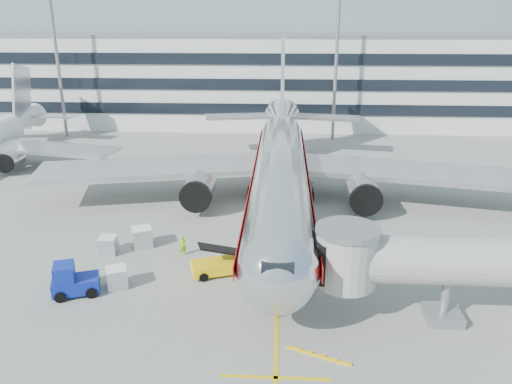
# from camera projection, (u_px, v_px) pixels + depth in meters

# --- Properties ---
(ground) EXTENTS (180.00, 180.00, 0.00)m
(ground) POSITION_uv_depth(u_px,v_px,m) (279.00, 259.00, 39.86)
(ground) COLOR gray
(ground) RESTS_ON ground
(lead_in_line) EXTENTS (0.25, 70.00, 0.01)m
(lead_in_line) POSITION_uv_depth(u_px,v_px,m) (280.00, 213.00, 49.28)
(lead_in_line) COLOR #DBB20B
(lead_in_line) RESTS_ON ground
(stop_bar) EXTENTS (6.00, 0.25, 0.01)m
(stop_bar) POSITION_uv_depth(u_px,v_px,m) (276.00, 378.00, 26.66)
(stop_bar) COLOR #DBB20B
(stop_bar) RESTS_ON ground
(main_jet) EXTENTS (50.95, 48.70, 16.06)m
(main_jet) POSITION_uv_depth(u_px,v_px,m) (281.00, 167.00, 49.51)
(main_jet) COLOR silver
(main_jet) RESTS_ON ground
(jet_bridge) EXTENTS (17.80, 4.50, 7.00)m
(jet_bridge) POSITION_uv_depth(u_px,v_px,m) (478.00, 266.00, 30.41)
(jet_bridge) COLOR silver
(jet_bridge) RESTS_ON ground
(terminal) EXTENTS (150.00, 24.25, 15.60)m
(terminal) POSITION_uv_depth(u_px,v_px,m) (283.00, 78.00, 91.90)
(terminal) COLOR silver
(terminal) RESTS_ON ground
(light_mast_west) EXTENTS (2.40, 1.20, 25.45)m
(light_mast_west) POSITION_uv_depth(u_px,v_px,m) (55.00, 41.00, 76.34)
(light_mast_west) COLOR gray
(light_mast_west) RESTS_ON ground
(light_mast_centre) EXTENTS (2.40, 1.20, 25.45)m
(light_mast_centre) POSITION_uv_depth(u_px,v_px,m) (337.00, 42.00, 74.12)
(light_mast_centre) COLOR gray
(light_mast_centre) RESTS_ON ground
(belt_loader) EXTENTS (5.41, 3.43, 2.54)m
(belt_loader) POSITION_uv_depth(u_px,v_px,m) (225.00, 264.00, 37.46)
(belt_loader) COLOR yellow
(belt_loader) RESTS_ON ground
(baggage_tug) EXTENTS (3.54, 2.82, 2.34)m
(baggage_tug) POSITION_uv_depth(u_px,v_px,m) (72.00, 281.00, 34.41)
(baggage_tug) COLOR #0D1F92
(baggage_tug) RESTS_ON ground
(cargo_container_left) EXTENTS (2.04, 2.04, 1.66)m
(cargo_container_left) POSITION_uv_depth(u_px,v_px,m) (142.00, 237.00, 41.78)
(cargo_container_left) COLOR #B3B6BB
(cargo_container_left) RESTS_ON ground
(cargo_container_right) EXTENTS (1.44, 1.44, 1.45)m
(cargo_container_right) POSITION_uv_depth(u_px,v_px,m) (108.00, 245.00, 40.55)
(cargo_container_right) COLOR #B3B6BB
(cargo_container_right) RESTS_ON ground
(cargo_container_front) EXTENTS (1.85, 1.85, 1.49)m
(cargo_container_front) POSITION_uv_depth(u_px,v_px,m) (117.00, 277.00, 35.44)
(cargo_container_front) COLOR #B3B6BB
(cargo_container_front) RESTS_ON ground
(ramp_worker) EXTENTS (0.72, 0.60, 1.68)m
(ramp_worker) POSITION_uv_depth(u_px,v_px,m) (183.00, 246.00, 40.17)
(ramp_worker) COLOR #7BD516
(ramp_worker) RESTS_ON ground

